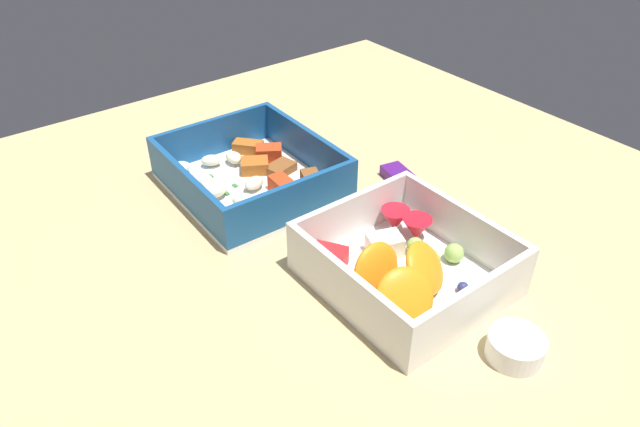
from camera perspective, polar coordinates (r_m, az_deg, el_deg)
table_surface at (r=58.89cm, az=0.60°, el=-2.45°), size 80.00×80.00×2.00cm
pasta_container at (r=64.19cm, az=-6.64°, el=3.56°), size 17.65×15.81×5.02cm
fruit_bowl at (r=51.79cm, az=8.09°, el=-4.86°), size 15.49×14.38×5.66cm
candy_bar at (r=65.23cm, az=8.25°, el=3.01°), size 7.33×3.71×1.20cm
paper_cup_liner at (r=48.12cm, az=18.36°, el=-12.14°), size 4.37×4.37×1.96cm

